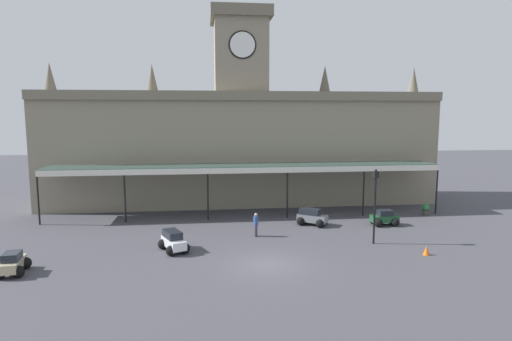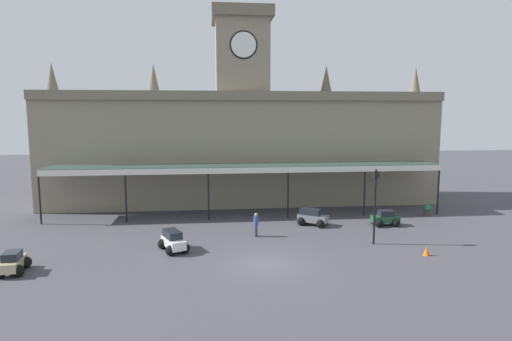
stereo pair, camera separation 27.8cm
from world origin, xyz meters
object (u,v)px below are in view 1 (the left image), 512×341
traffic_cone (426,251)px  car_grey_estate (312,218)px  car_green_sedan (384,219)px  planter_near_kerb (426,209)px  car_white_estate (173,242)px  car_beige_sedan (13,265)px  pedestrian_near_entrance (256,224)px  victorian_lamppost (375,198)px

traffic_cone → car_grey_estate: bearing=123.9°
car_green_sedan → planter_near_kerb: car_green_sedan is taller
car_white_estate → car_beige_sedan: car_white_estate is taller
traffic_cone → planter_near_kerb: size_ratio=0.58×
car_grey_estate → pedestrian_near_entrance: pedestrian_near_entrance is taller
victorian_lamppost → car_beige_sedan: bearing=-172.2°
car_grey_estate → pedestrian_near_entrance: 5.30m
car_green_sedan → car_white_estate: bearing=-164.1°
car_beige_sedan → traffic_cone: car_beige_sedan is taller
pedestrian_near_entrance → car_white_estate: bearing=-154.5°
car_beige_sedan → victorian_lamppost: (21.30, 2.93, 2.58)m
car_white_estate → pedestrian_near_entrance: (5.49, 2.62, 0.34)m
victorian_lamppost → planter_near_kerb: victorian_lamppost is taller
car_beige_sedan → planter_near_kerb: bearing=19.5°
car_beige_sedan → car_grey_estate: size_ratio=0.88×
car_grey_estate → planter_near_kerb: (10.37, 2.10, -0.07)m
car_beige_sedan → car_green_sedan: size_ratio=1.03×
car_white_estate → car_grey_estate: (10.12, 5.18, 0.00)m
car_green_sedan → pedestrian_near_entrance: 10.34m
car_white_estate → victorian_lamppost: 13.25m
car_green_sedan → victorian_lamppost: (-2.64, -4.45, 2.58)m
pedestrian_near_entrance → car_grey_estate: bearing=29.0°
car_white_estate → traffic_cone: size_ratio=4.38×
car_beige_sedan → car_white_estate: bearing=19.3°
car_grey_estate → planter_near_kerb: car_grey_estate is taller
car_beige_sedan → planter_near_kerb: car_beige_sedan is taller
car_green_sedan → car_beige_sedan: bearing=-162.9°
car_grey_estate → planter_near_kerb: 10.58m
car_white_estate → victorian_lamppost: size_ratio=0.49×
car_white_estate → pedestrian_near_entrance: pedestrian_near_entrance is taller
pedestrian_near_entrance → victorian_lamppost: (7.52, -2.60, 2.17)m
car_beige_sedan → victorian_lamppost: size_ratio=0.43×
car_grey_estate → victorian_lamppost: size_ratio=0.49×
pedestrian_near_entrance → traffic_cone: bearing=-27.8°
car_beige_sedan → pedestrian_near_entrance: size_ratio=1.28×
car_beige_sedan → car_grey_estate: (18.41, 8.09, 0.06)m
planter_near_kerb → pedestrian_near_entrance: bearing=-162.7°
car_beige_sedan → victorian_lamppost: 21.65m
victorian_lamppost → pedestrian_near_entrance: bearing=160.9°
car_green_sedan → victorian_lamppost: 5.78m
car_white_estate → car_beige_sedan: size_ratio=1.14×
car_beige_sedan → victorian_lamppost: bearing=7.8°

